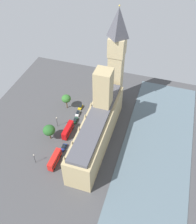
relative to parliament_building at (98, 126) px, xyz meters
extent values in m
plane|color=#424244|center=(1.99, 1.62, -9.97)|extent=(125.75, 125.75, 0.00)
cube|color=slate|center=(-29.34, 1.62, -9.85)|extent=(33.10, 113.18, 0.25)
cube|color=tan|center=(-0.01, 1.62, -2.20)|extent=(12.08, 55.05, 15.55)
cube|color=tan|center=(-0.01, -8.29, 8.13)|extent=(7.74, 7.74, 36.21)
cube|color=#4C4C54|center=(-0.01, 1.62, 6.37)|extent=(9.18, 52.84, 1.60)
cone|color=tan|center=(5.63, -23.15, 6.87)|extent=(1.20, 1.20, 2.59)
cone|color=tan|center=(5.63, -14.90, 7.09)|extent=(1.20, 1.20, 3.03)
cone|color=tan|center=(5.63, -6.64, 6.79)|extent=(1.20, 1.20, 2.42)
cone|color=tan|center=(5.63, 1.62, 6.76)|extent=(1.20, 1.20, 2.38)
cone|color=tan|center=(5.63, 9.87, 6.84)|extent=(1.20, 1.20, 2.52)
cone|color=tan|center=(5.63, 18.13, 6.68)|extent=(1.20, 1.20, 2.20)
cone|color=tan|center=(5.63, 26.39, 6.66)|extent=(1.20, 1.20, 2.17)
cube|color=tan|center=(-0.19, -30.99, 5.51)|extent=(7.34, 7.34, 30.98)
cube|color=tan|center=(-0.19, -30.99, 25.93)|extent=(8.08, 8.08, 9.86)
cylinder|color=silver|center=(4.00, -30.99, 25.93)|extent=(0.25, 5.58, 5.58)
torus|color=black|center=(4.00, -30.99, 25.93)|extent=(0.24, 5.82, 5.82)
cylinder|color=silver|center=(-0.19, -35.17, 25.93)|extent=(5.58, 0.25, 5.58)
torus|color=black|center=(-0.19, -35.17, 25.93)|extent=(5.82, 0.24, 5.82)
pyramid|color=#4C4C54|center=(-0.19, -30.99, 38.12)|extent=(8.08, 8.08, 14.51)
sphere|color=gold|center=(-0.19, -30.99, 45.77)|extent=(0.80, 0.80, 0.80)
cube|color=gold|center=(16.52, -19.10, -9.26)|extent=(1.85, 4.04, 0.75)
cube|color=black|center=(16.52, -19.30, -8.56)|extent=(1.55, 2.27, 0.65)
cylinder|color=black|center=(15.68, -17.82, -9.63)|extent=(0.26, 0.68, 0.68)
cylinder|color=black|center=(17.33, -17.81, -9.63)|extent=(0.26, 0.68, 0.68)
cylinder|color=black|center=(15.70, -20.40, -9.63)|extent=(0.26, 0.68, 0.68)
cylinder|color=black|center=(17.36, -20.38, -9.63)|extent=(0.26, 0.68, 0.68)
cube|color=silver|center=(16.12, -13.80, -9.26)|extent=(2.14, 4.50, 0.75)
cube|color=black|center=(16.13, -14.02, -8.56)|extent=(1.71, 2.56, 0.65)
cylinder|color=black|center=(15.18, -12.46, -9.63)|extent=(0.30, 0.70, 0.68)
cylinder|color=black|center=(16.86, -12.34, -9.63)|extent=(0.30, 0.70, 0.68)
cylinder|color=black|center=(15.37, -15.26, -9.63)|extent=(0.30, 0.70, 0.68)
cylinder|color=black|center=(17.05, -15.14, -9.63)|extent=(0.30, 0.70, 0.68)
cube|color=#19472D|center=(15.42, -8.31, -9.26)|extent=(2.19, 4.62, 0.75)
cube|color=black|center=(15.40, -8.08, -8.56)|extent=(1.73, 2.63, 0.65)
cylinder|color=black|center=(16.36, -9.66, -9.63)|extent=(0.31, 0.70, 0.68)
cylinder|color=black|center=(14.73, -9.81, -9.63)|extent=(0.31, 0.70, 0.68)
cylinder|color=black|center=(16.11, -6.81, -9.63)|extent=(0.31, 0.70, 0.68)
cylinder|color=black|center=(14.48, -6.95, -9.63)|extent=(0.31, 0.70, 0.68)
cube|color=#B20C0F|center=(15.82, 0.94, -7.32)|extent=(2.55, 10.51, 4.20)
cube|color=black|center=(15.82, 0.94, -7.24)|extent=(2.61, 10.11, 0.70)
cylinder|color=black|center=(14.65, 4.61, -9.42)|extent=(0.36, 1.10, 1.10)
cylinder|color=black|center=(16.95, 4.62, -9.42)|extent=(0.36, 1.10, 1.10)
cylinder|color=black|center=(14.69, -2.74, -9.42)|extent=(0.36, 1.10, 1.10)
cylinder|color=black|center=(16.99, -2.73, -9.42)|extent=(0.36, 1.10, 1.10)
cube|color=navy|center=(14.12, 10.62, -9.26)|extent=(1.99, 4.40, 0.75)
cube|color=black|center=(14.13, 10.40, -8.56)|extent=(1.63, 2.48, 0.65)
cylinder|color=black|center=(13.23, 11.99, -9.63)|extent=(0.27, 0.69, 0.68)
cylinder|color=black|center=(14.93, 12.04, -9.63)|extent=(0.27, 0.69, 0.68)
cylinder|color=black|center=(13.32, 9.20, -9.63)|extent=(0.27, 0.69, 0.68)
cylinder|color=black|center=(15.01, 9.25, -9.63)|extent=(0.27, 0.69, 0.68)
cube|color=red|center=(14.61, 19.64, -7.32)|extent=(2.60, 10.52, 4.20)
cube|color=black|center=(14.61, 19.64, -7.24)|extent=(2.66, 10.12, 0.70)
cylinder|color=black|center=(13.43, 23.31, -9.42)|extent=(0.36, 1.10, 1.10)
cylinder|color=black|center=(15.73, 23.33, -9.42)|extent=(0.36, 1.10, 1.10)
cylinder|color=black|center=(13.50, 15.96, -9.42)|extent=(0.36, 1.10, 1.10)
cylinder|color=black|center=(15.80, 15.98, -9.42)|extent=(0.36, 1.10, 1.10)
cylinder|color=#336B60|center=(8.13, -8.97, -9.32)|extent=(0.62, 0.62, 1.31)
sphere|color=beige|center=(8.13, -8.97, -8.53)|extent=(0.25, 0.25, 0.25)
cube|color=navy|center=(8.34, -9.16, -9.25)|extent=(0.28, 0.29, 0.24)
cylinder|color=brown|center=(23.09, 6.71, -8.05)|extent=(0.56, 0.56, 3.86)
ellipsoid|color=#235623|center=(23.09, 6.71, -3.85)|extent=(6.05, 6.05, 5.14)
cylinder|color=brown|center=(23.91, -17.18, -7.54)|extent=(0.56, 0.56, 4.88)
ellipsoid|color=#2D6628|center=(23.91, -17.18, -3.16)|extent=(5.18, 5.18, 4.40)
cylinder|color=black|center=(23.14, -2.14, -6.95)|extent=(0.18, 0.18, 6.04)
sphere|color=#F2EAC6|center=(23.14, -2.14, -3.65)|extent=(0.56, 0.56, 0.56)
cylinder|color=black|center=(23.43, 22.21, -7.28)|extent=(0.18, 0.18, 5.38)
sphere|color=#F2EAC6|center=(23.43, 22.21, -4.32)|extent=(0.56, 0.56, 0.56)
camera|label=1|loc=(-25.32, 79.24, 89.15)|focal=40.67mm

